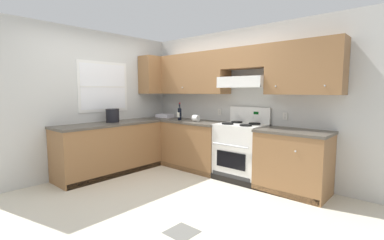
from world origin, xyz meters
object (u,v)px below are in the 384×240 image
(bowl, at_px, (165,116))
(paper_towel_roll, at_px, (196,118))
(wine_bottle, at_px, (180,113))
(stove, at_px, (241,151))
(bucket, at_px, (113,115))

(bowl, height_order, paper_towel_roll, paper_towel_roll)
(wine_bottle, bearing_deg, bowl, 163.98)
(wine_bottle, height_order, bowl, wine_bottle)
(paper_towel_roll, bearing_deg, stove, 3.89)
(stove, bearing_deg, paper_towel_roll, -176.11)
(bowl, distance_m, bucket, 1.24)
(wine_bottle, distance_m, bowl, 0.64)
(stove, relative_size, bowl, 3.32)
(bowl, bearing_deg, paper_towel_roll, -8.49)
(bucket, height_order, paper_towel_roll, bucket)
(wine_bottle, height_order, paper_towel_roll, wine_bottle)
(bowl, relative_size, bucket, 1.47)
(stove, distance_m, bowl, 1.99)
(bowl, distance_m, paper_towel_roll, 1.01)
(bowl, height_order, bucket, bucket)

